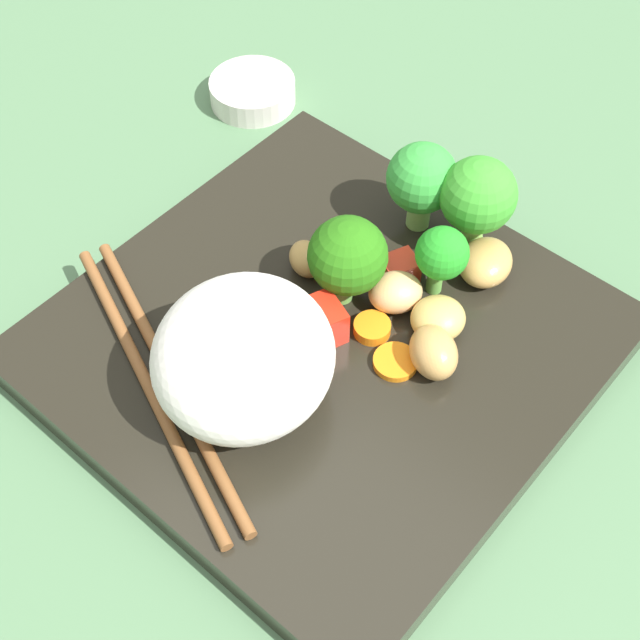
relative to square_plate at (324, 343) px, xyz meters
The scene contains 19 objects.
ground_plane 1.99cm from the square_plate, ahead, with size 110.00×110.00×2.00cm, color #4C724D.
square_plate is the anchor object (origin of this frame).
rice_mound 7.48cm from the square_plate, 95.26° to the right, with size 9.98×9.50×7.11cm, color white.
broccoli_floret_0 8.55cm from the square_plate, 64.96° to the left, with size 3.14×3.14×5.00cm.
broccoli_floret_1 5.38cm from the square_plate, 105.36° to the left, with size 4.65×4.65×5.83cm.
broccoli_floret_2 11.60cm from the square_plate, 95.70° to the left, with size 4.38×4.38×6.12cm.
broccoli_floret_3 12.54cm from the square_plate, 77.48° to the left, with size 4.66×4.66×6.61cm.
carrot_slice_0 6.82cm from the square_plate, 116.65° to the left, with size 2.26×2.26×0.47cm, color orange.
carrot_slice_1 3.08cm from the square_plate, 42.04° to the left, with size 2.16×2.16×0.71cm, color orange.
carrot_slice_2 4.70cm from the square_plate, 11.37° to the left, with size 2.54×2.54×0.43cm, color orange.
pepper_chunk_0 2.18cm from the square_plate, 142.85° to the right, with size 2.47×1.96×2.36cm, color red.
pepper_chunk_1 6.40cm from the square_plate, 82.39° to the left, with size 2.08×1.77×1.64cm, color red.
chicken_piece_0 6.82cm from the square_plate, 42.02° to the left, with size 3.22×3.05×2.12cm, color tan.
chicken_piece_1 6.81cm from the square_plate, 19.34° to the left, with size 3.45×2.61×2.49cm, color tan.
chicken_piece_2 5.14cm from the square_plate, 67.05° to the left, with size 3.20×2.72×2.23cm, color tan.
chicken_piece_3 5.35cm from the square_plate, 141.75° to the left, with size 2.63×2.03×1.93cm, color tan.
chicken_piece_4 10.88cm from the square_plate, 64.75° to the left, with size 3.81×3.15×2.11cm, color tan.
chopstick_pair 9.86cm from the square_plate, 119.52° to the right, with size 20.54×10.02×0.69cm.
sauce_cup 23.96cm from the square_plate, 142.48° to the left, with size 6.40×6.40×1.83cm, color silver.
Camera 1 is at (19.59, -23.90, 43.27)cm, focal length 50.19 mm.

